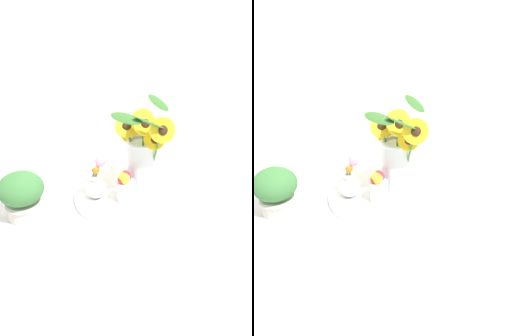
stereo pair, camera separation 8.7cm
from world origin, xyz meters
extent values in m
plane|color=silver|center=(0.00, 0.00, 0.00)|extent=(6.00, 6.00, 0.00)
cylinder|color=white|center=(0.02, 0.10, 0.01)|extent=(0.40, 0.40, 0.02)
cylinder|color=silver|center=(0.09, 0.12, 0.12)|extent=(0.11, 0.11, 0.20)
torus|color=silver|center=(0.09, 0.12, 0.22)|extent=(0.12, 0.12, 0.01)
cylinder|color=#4C8438|center=(0.06, 0.13, 0.17)|extent=(0.05, 0.05, 0.20)
cylinder|color=yellow|center=(0.04, 0.16, 0.28)|extent=(0.10, 0.07, 0.09)
sphere|color=#382314|center=(0.04, 0.16, 0.28)|extent=(0.04, 0.04, 0.04)
cylinder|color=#4C8438|center=(0.06, 0.16, 0.14)|extent=(0.01, 0.05, 0.16)
cylinder|color=yellow|center=(0.06, 0.19, 0.23)|extent=(0.07, 0.06, 0.05)
sphere|color=#382314|center=(0.06, 0.19, 0.23)|extent=(0.03, 0.03, 0.03)
cylinder|color=#4C8438|center=(0.12, 0.09, 0.16)|extent=(0.01, 0.04, 0.18)
cylinder|color=yellow|center=(0.12, 0.07, 0.25)|extent=(0.08, 0.04, 0.08)
sphere|color=#382314|center=(0.12, 0.07, 0.25)|extent=(0.03, 0.03, 0.03)
cylinder|color=#4C8438|center=(0.10, 0.13, 0.18)|extent=(0.04, 0.01, 0.25)
cylinder|color=yellow|center=(0.09, 0.12, 0.30)|extent=(0.09, 0.05, 0.08)
sphere|color=#382314|center=(0.09, 0.12, 0.30)|extent=(0.03, 0.03, 0.03)
cylinder|color=#4C8438|center=(0.12, 0.07, 0.19)|extent=(0.02, 0.08, 0.22)
cylinder|color=yellow|center=(0.13, 0.03, 0.30)|extent=(0.09, 0.04, 0.09)
sphere|color=#382314|center=(0.13, 0.03, 0.30)|extent=(0.04, 0.04, 0.04)
cylinder|color=#4C8438|center=(0.10, 0.14, 0.19)|extent=(0.01, 0.03, 0.23)
cylinder|color=yellow|center=(0.10, 0.15, 0.30)|extent=(0.07, 0.06, 0.06)
sphere|color=#382314|center=(0.10, 0.15, 0.30)|extent=(0.03, 0.03, 0.03)
cylinder|color=#4C8438|center=(0.08, 0.09, 0.19)|extent=(0.02, 0.02, 0.24)
cylinder|color=yellow|center=(0.09, 0.09, 0.31)|extent=(0.09, 0.06, 0.08)
sphere|color=#382314|center=(0.09, 0.09, 0.31)|extent=(0.04, 0.04, 0.04)
ellipsoid|color=#38702D|center=(0.08, 0.03, 0.33)|extent=(0.10, 0.06, 0.06)
ellipsoid|color=#38702D|center=(0.01, 0.06, 0.34)|extent=(0.12, 0.14, 0.03)
ellipsoid|color=#38702D|center=(0.16, 0.17, 0.35)|extent=(0.09, 0.10, 0.06)
cylinder|color=white|center=(0.01, 0.05, 0.06)|extent=(0.07, 0.07, 0.08)
cylinder|color=#427533|center=(0.00, 0.05, 0.08)|extent=(0.01, 0.02, 0.09)
sphere|color=red|center=(0.01, 0.06, 0.13)|extent=(0.03, 0.03, 0.03)
cylinder|color=#427533|center=(0.01, 0.06, 0.09)|extent=(0.01, 0.02, 0.07)
sphere|color=#C6337A|center=(0.01, 0.07, 0.12)|extent=(0.04, 0.04, 0.04)
cylinder|color=#427533|center=(0.00, 0.05, 0.08)|extent=(0.02, 0.01, 0.08)
sphere|color=yellow|center=(0.00, 0.05, 0.12)|extent=(0.04, 0.04, 0.04)
cylinder|color=#427533|center=(0.00, 0.05, 0.09)|extent=(0.02, 0.01, 0.07)
sphere|color=red|center=(-0.01, 0.05, 0.12)|extent=(0.03, 0.03, 0.03)
sphere|color=white|center=(-0.09, 0.10, 0.06)|extent=(0.08, 0.08, 0.08)
cylinder|color=white|center=(-0.09, 0.10, 0.11)|extent=(0.03, 0.03, 0.02)
cylinder|color=#4C8438|center=(-0.09, 0.10, 0.11)|extent=(0.01, 0.02, 0.10)
sphere|color=purple|center=(-0.09, 0.11, 0.16)|extent=(0.03, 0.03, 0.03)
cylinder|color=#4C8438|center=(-0.09, 0.11, 0.11)|extent=(0.04, 0.01, 0.11)
sphere|color=pink|center=(-0.08, 0.10, 0.17)|extent=(0.04, 0.04, 0.04)
cylinder|color=#4C8438|center=(-0.09, 0.10, 0.10)|extent=(0.01, 0.01, 0.09)
sphere|color=orange|center=(-0.09, 0.10, 0.15)|extent=(0.03, 0.03, 0.03)
cylinder|color=#4C8438|center=(-0.10, 0.11, 0.10)|extent=(0.01, 0.01, 0.12)
sphere|color=white|center=(-0.10, 0.11, 0.16)|extent=(0.03, 0.03, 0.03)
cylinder|color=beige|center=(-0.36, 0.08, 0.03)|extent=(0.12, 0.12, 0.07)
torus|color=beige|center=(-0.36, 0.08, 0.06)|extent=(0.13, 0.13, 0.01)
ellipsoid|color=#3D7A3D|center=(-0.36, 0.08, 0.12)|extent=(0.16, 0.16, 0.11)
camera|label=1|loc=(-0.26, -0.93, 0.71)|focal=35.00mm
camera|label=2|loc=(-0.17, -0.95, 0.71)|focal=35.00mm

